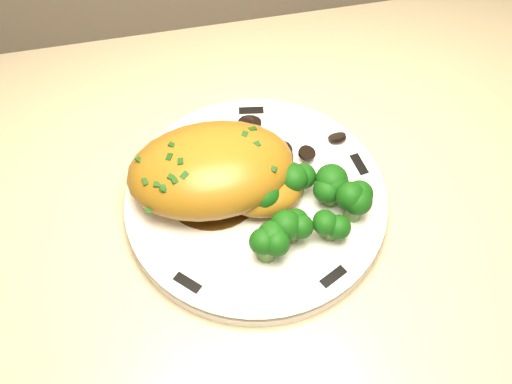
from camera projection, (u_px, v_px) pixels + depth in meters
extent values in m
cube|color=brown|center=(342.00, 323.00, 1.10)|extent=(1.82, 0.59, 0.78)
cube|color=#BEAF89|center=(380.00, 189.00, 0.76)|extent=(1.87, 0.62, 0.03)
cylinder|color=white|center=(256.00, 202.00, 0.72)|extent=(0.30, 0.30, 0.02)
cube|color=black|center=(359.00, 164.00, 0.74)|extent=(0.02, 0.03, 0.00)
cube|color=black|center=(251.00, 111.00, 0.79)|extent=(0.03, 0.02, 0.00)
cube|color=black|center=(149.00, 172.00, 0.73)|extent=(0.02, 0.03, 0.00)
cube|color=black|center=(188.00, 283.00, 0.65)|extent=(0.03, 0.03, 0.00)
cube|color=black|center=(333.00, 277.00, 0.66)|extent=(0.03, 0.02, 0.00)
cylinder|color=#40260B|center=(213.00, 188.00, 0.72)|extent=(0.11, 0.11, 0.00)
ellipsoid|color=#936619|center=(211.00, 169.00, 0.69)|extent=(0.18, 0.13, 0.07)
ellipsoid|color=#936619|center=(264.00, 191.00, 0.69)|extent=(0.09, 0.06, 0.04)
cube|color=#13390B|center=(157.00, 157.00, 0.67)|extent=(0.01, 0.01, 0.00)
cube|color=#13390B|center=(177.00, 151.00, 0.66)|extent=(0.01, 0.01, 0.00)
cube|color=#13390B|center=(198.00, 147.00, 0.67)|extent=(0.01, 0.01, 0.00)
cube|color=#13390B|center=(219.00, 143.00, 0.67)|extent=(0.01, 0.01, 0.00)
cube|color=#13390B|center=(239.00, 141.00, 0.67)|extent=(0.01, 0.01, 0.00)
cube|color=#13390B|center=(260.00, 141.00, 0.68)|extent=(0.01, 0.01, 0.00)
cylinder|color=black|center=(323.00, 135.00, 0.76)|extent=(0.02, 0.02, 0.01)
cylinder|color=black|center=(317.00, 126.00, 0.77)|extent=(0.02, 0.02, 0.01)
cylinder|color=black|center=(307.00, 120.00, 0.77)|extent=(0.03, 0.03, 0.01)
cylinder|color=black|center=(294.00, 123.00, 0.77)|extent=(0.02, 0.02, 0.01)
cylinder|color=black|center=(280.00, 123.00, 0.77)|extent=(0.02, 0.02, 0.01)
cylinder|color=black|center=(268.00, 126.00, 0.76)|extent=(0.03, 0.03, 0.02)
cylinder|color=black|center=(261.00, 137.00, 0.76)|extent=(0.03, 0.03, 0.01)
cylinder|color=black|center=(260.00, 143.00, 0.75)|extent=(0.02, 0.02, 0.00)
cylinder|color=black|center=(265.00, 148.00, 0.74)|extent=(0.03, 0.03, 0.02)
cylinder|color=black|center=(276.00, 156.00, 0.75)|extent=(0.04, 0.03, 0.02)
cylinder|color=black|center=(289.00, 155.00, 0.74)|extent=(0.03, 0.03, 0.01)
cylinder|color=black|center=(304.00, 151.00, 0.74)|extent=(0.03, 0.03, 0.02)
cylinder|color=black|center=(315.00, 149.00, 0.75)|extent=(0.04, 0.04, 0.01)
cylinder|color=black|center=(322.00, 140.00, 0.75)|extent=(0.04, 0.04, 0.01)
cylinder|color=#4C7531|center=(266.00, 200.00, 0.70)|extent=(0.02, 0.02, 0.03)
sphere|color=black|center=(266.00, 191.00, 0.68)|extent=(0.03, 0.03, 0.03)
cylinder|color=#4C7531|center=(295.00, 186.00, 0.71)|extent=(0.02, 0.02, 0.03)
sphere|color=black|center=(296.00, 177.00, 0.69)|extent=(0.03, 0.03, 0.03)
cylinder|color=#4C7531|center=(331.00, 194.00, 0.70)|extent=(0.02, 0.02, 0.03)
sphere|color=black|center=(333.00, 185.00, 0.69)|extent=(0.03, 0.03, 0.03)
cylinder|color=#4C7531|center=(291.00, 230.00, 0.68)|extent=(0.02, 0.02, 0.03)
sphere|color=black|center=(292.00, 221.00, 0.66)|extent=(0.03, 0.03, 0.03)
cylinder|color=#4C7531|center=(331.00, 228.00, 0.68)|extent=(0.02, 0.02, 0.03)
sphere|color=black|center=(333.00, 219.00, 0.66)|extent=(0.03, 0.03, 0.03)
cylinder|color=#4C7531|center=(353.00, 209.00, 0.69)|extent=(0.02, 0.02, 0.03)
sphere|color=black|center=(355.00, 200.00, 0.68)|extent=(0.03, 0.03, 0.03)
cylinder|color=#4C7531|center=(267.00, 250.00, 0.66)|extent=(0.02, 0.02, 0.03)
sphere|color=black|center=(267.00, 241.00, 0.65)|extent=(0.03, 0.03, 0.03)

